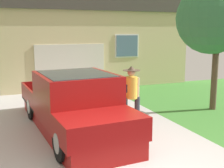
# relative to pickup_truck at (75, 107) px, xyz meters

# --- Properties ---
(pickup_truck) EXTENTS (2.27, 5.54, 1.63)m
(pickup_truck) POSITION_rel_pickup_truck_xyz_m (0.00, 0.00, 0.00)
(pickup_truck) COLOR maroon
(pickup_truck) RESTS_ON ground
(person_with_hat) EXTENTS (0.53, 0.48, 1.76)m
(person_with_hat) POSITION_rel_pickup_truck_xyz_m (1.59, -0.09, 0.29)
(person_with_hat) COLOR #333842
(person_with_hat) RESTS_ON ground
(handbag) EXTENTS (0.29, 0.18, 0.39)m
(handbag) POSITION_rel_pickup_truck_xyz_m (1.38, -0.29, -0.61)
(handbag) COLOR beige
(handbag) RESTS_ON ground
(house_with_garage) EXTENTS (9.59, 7.01, 4.26)m
(house_with_garage) POSITION_rel_pickup_truck_xyz_m (2.78, 9.03, 1.43)
(house_with_garage) COLOR #CDBC8C
(house_with_garage) RESTS_ON ground
(front_yard_tree) EXTENTS (2.49, 2.36, 4.52)m
(front_yard_tree) POSITION_rel_pickup_truck_xyz_m (4.91, 0.71, 2.50)
(front_yard_tree) COLOR brown
(front_yard_tree) RESTS_ON ground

